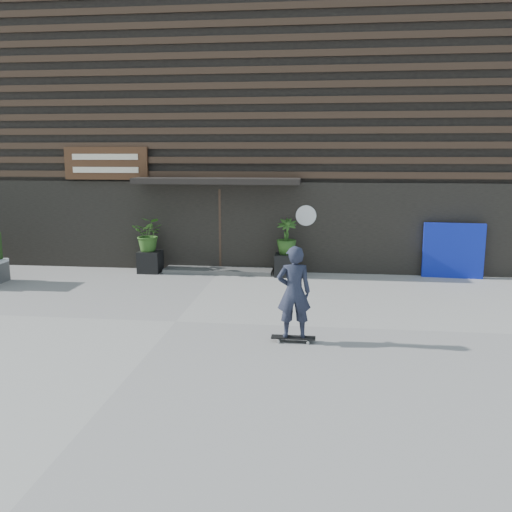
# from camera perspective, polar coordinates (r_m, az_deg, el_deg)

# --- Properties ---
(ground) EXTENTS (80.00, 80.00, 0.00)m
(ground) POSITION_cam_1_polar(r_m,az_deg,el_deg) (11.13, -8.28, -6.71)
(ground) COLOR #9F9D97
(ground) RESTS_ON ground
(entrance_step) EXTENTS (3.00, 0.80, 0.12)m
(entrance_step) POSITION_cam_1_polar(r_m,az_deg,el_deg) (15.46, -3.88, -1.48)
(entrance_step) COLOR #454543
(entrance_step) RESTS_ON ground
(planter_pot_left) EXTENTS (0.60, 0.60, 0.60)m
(planter_pot_left) POSITION_cam_1_polar(r_m,az_deg,el_deg) (15.68, -10.86, -0.58)
(planter_pot_left) COLOR black
(planter_pot_left) RESTS_ON ground
(bamboo_left) EXTENTS (0.86, 0.75, 0.96)m
(bamboo_left) POSITION_cam_1_polar(r_m,az_deg,el_deg) (15.55, -10.96, 2.24)
(bamboo_left) COLOR #2D591E
(bamboo_left) RESTS_ON planter_pot_left
(planter_pot_right) EXTENTS (0.60, 0.60, 0.60)m
(planter_pot_right) POSITION_cam_1_polar(r_m,az_deg,el_deg) (14.98, 3.13, -0.93)
(planter_pot_right) COLOR black
(planter_pot_right) RESTS_ON ground
(bamboo_right) EXTENTS (0.54, 0.54, 0.96)m
(bamboo_right) POSITION_cam_1_polar(r_m,az_deg,el_deg) (14.84, 3.16, 2.02)
(bamboo_right) COLOR #2D591E
(bamboo_right) RESTS_ON planter_pot_right
(blue_tarp) EXTENTS (1.57, 0.23, 1.47)m
(blue_tarp) POSITION_cam_1_polar(r_m,az_deg,el_deg) (15.56, 19.69, 0.52)
(blue_tarp) COLOR #0C199F
(blue_tarp) RESTS_ON ground
(building) EXTENTS (18.00, 11.00, 8.00)m
(building) POSITION_cam_1_polar(r_m,az_deg,el_deg) (20.41, -1.17, 12.57)
(building) COLOR black
(building) RESTS_ON ground
(skateboarder) EXTENTS (0.78, 0.47, 1.73)m
(skateboarder) POSITION_cam_1_polar(r_m,az_deg,el_deg) (9.64, 3.93, -3.77)
(skateboarder) COLOR black
(skateboarder) RESTS_ON ground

